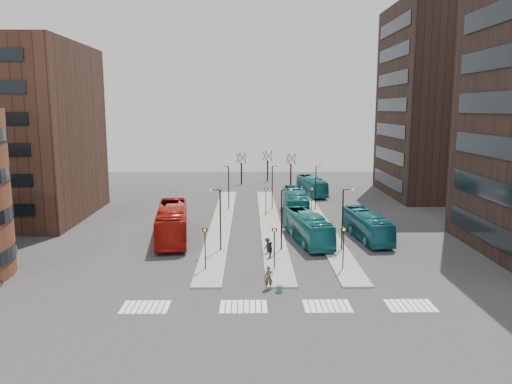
{
  "coord_description": "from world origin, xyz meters",
  "views": [
    {
      "loc": [
        -0.58,
        -29.77,
        13.99
      ],
      "look_at": [
        0.17,
        23.57,
        5.0
      ],
      "focal_mm": 35.0,
      "sensor_mm": 36.0,
      "label": 1
    }
  ],
  "objects_px": {
    "traveller": "(269,278)",
    "teal_bus_a": "(308,228)",
    "teal_bus_b": "(295,203)",
    "teal_bus_d": "(312,186)",
    "commuter_c": "(267,246)",
    "red_bus": "(172,223)",
    "commuter_b": "(271,250)",
    "suitcase": "(279,289)",
    "teal_bus_c": "(367,226)",
    "commuter_a": "(168,244)"
  },
  "relations": [
    {
      "from": "suitcase",
      "to": "teal_bus_d",
      "type": "height_order",
      "value": "teal_bus_d"
    },
    {
      "from": "traveller",
      "to": "commuter_c",
      "type": "distance_m",
      "value": 9.5
    },
    {
      "from": "teal_bus_a",
      "to": "commuter_c",
      "type": "height_order",
      "value": "teal_bus_a"
    },
    {
      "from": "commuter_b",
      "to": "commuter_a",
      "type": "bearing_deg",
      "value": 68.46
    },
    {
      "from": "teal_bus_c",
      "to": "commuter_c",
      "type": "distance_m",
      "value": 12.31
    },
    {
      "from": "red_bus",
      "to": "traveller",
      "type": "bearing_deg",
      "value": -64.07
    },
    {
      "from": "teal_bus_a",
      "to": "teal_bus_c",
      "type": "bearing_deg",
      "value": 0.11
    },
    {
      "from": "teal_bus_a",
      "to": "commuter_c",
      "type": "relative_size",
      "value": 6.88
    },
    {
      "from": "teal_bus_d",
      "to": "commuter_b",
      "type": "bearing_deg",
      "value": -112.23
    },
    {
      "from": "teal_bus_d",
      "to": "traveller",
      "type": "xyz_separation_m",
      "value": [
        -8.69,
        -42.98,
        -0.55
      ]
    },
    {
      "from": "suitcase",
      "to": "traveller",
      "type": "distance_m",
      "value": 1.24
    },
    {
      "from": "teal_bus_a",
      "to": "commuter_a",
      "type": "relative_size",
      "value": 6.43
    },
    {
      "from": "teal_bus_d",
      "to": "commuter_c",
      "type": "xyz_separation_m",
      "value": [
        -8.44,
        -33.48,
        -0.66
      ]
    },
    {
      "from": "traveller",
      "to": "commuter_c",
      "type": "height_order",
      "value": "traveller"
    },
    {
      "from": "commuter_a",
      "to": "teal_bus_a",
      "type": "bearing_deg",
      "value": -160.94
    },
    {
      "from": "commuter_a",
      "to": "commuter_c",
      "type": "relative_size",
      "value": 1.07
    },
    {
      "from": "red_bus",
      "to": "teal_bus_a",
      "type": "relative_size",
      "value": 1.18
    },
    {
      "from": "teal_bus_d",
      "to": "traveller",
      "type": "relative_size",
      "value": 5.73
    },
    {
      "from": "teal_bus_b",
      "to": "traveller",
      "type": "xyz_separation_m",
      "value": [
        -4.57,
        -27.14,
        -0.75
      ]
    },
    {
      "from": "traveller",
      "to": "commuter_c",
      "type": "bearing_deg",
      "value": 87.3
    },
    {
      "from": "red_bus",
      "to": "traveller",
      "type": "relative_size",
      "value": 7.11
    },
    {
      "from": "teal_bus_c",
      "to": "commuter_b",
      "type": "bearing_deg",
      "value": -151.87
    },
    {
      "from": "suitcase",
      "to": "traveller",
      "type": "relative_size",
      "value": 0.3
    },
    {
      "from": "commuter_a",
      "to": "teal_bus_b",
      "type": "bearing_deg",
      "value": -125.56
    },
    {
      "from": "teal_bus_a",
      "to": "commuter_b",
      "type": "relative_size",
      "value": 6.59
    },
    {
      "from": "suitcase",
      "to": "teal_bus_c",
      "type": "relative_size",
      "value": 0.05
    },
    {
      "from": "teal_bus_b",
      "to": "teal_bus_d",
      "type": "distance_m",
      "value": 16.37
    },
    {
      "from": "traveller",
      "to": "suitcase",
      "type": "bearing_deg",
      "value": -42.91
    },
    {
      "from": "teal_bus_a",
      "to": "teal_bus_b",
      "type": "bearing_deg",
      "value": 81.08
    },
    {
      "from": "traveller",
      "to": "commuter_b",
      "type": "bearing_deg",
      "value": 85.3
    },
    {
      "from": "teal_bus_b",
      "to": "commuter_b",
      "type": "distance_m",
      "value": 19.77
    },
    {
      "from": "commuter_b",
      "to": "traveller",
      "type": "bearing_deg",
      "value": 168.31
    },
    {
      "from": "teal_bus_d",
      "to": "teal_bus_c",
      "type": "bearing_deg",
      "value": -93.92
    },
    {
      "from": "suitcase",
      "to": "commuter_b",
      "type": "xyz_separation_m",
      "value": [
        -0.31,
        8.52,
        0.57
      ]
    },
    {
      "from": "suitcase",
      "to": "red_bus",
      "type": "xyz_separation_m",
      "value": [
        -10.61,
        15.9,
        1.55
      ]
    },
    {
      "from": "red_bus",
      "to": "commuter_b",
      "type": "relative_size",
      "value": 7.78
    },
    {
      "from": "traveller",
      "to": "teal_bus_a",
      "type": "bearing_deg",
      "value": 70.29
    },
    {
      "from": "teal_bus_b",
      "to": "commuter_c",
      "type": "xyz_separation_m",
      "value": [
        -4.33,
        -17.64,
        -0.87
      ]
    },
    {
      "from": "red_bus",
      "to": "teal_bus_c",
      "type": "xyz_separation_m",
      "value": [
        21.04,
        -0.15,
        -0.36
      ]
    },
    {
      "from": "commuter_b",
      "to": "teal_bus_d",
      "type": "bearing_deg",
      "value": -21.36
    },
    {
      "from": "teal_bus_c",
      "to": "traveller",
      "type": "distance_m",
      "value": 18.77
    },
    {
      "from": "red_bus",
      "to": "commuter_a",
      "type": "height_order",
      "value": "red_bus"
    },
    {
      "from": "teal_bus_d",
      "to": "commuter_a",
      "type": "xyz_separation_m",
      "value": [
        -18.18,
        -32.8,
        -0.61
      ]
    },
    {
      "from": "commuter_a",
      "to": "commuter_b",
      "type": "distance_m",
      "value": 10.25
    },
    {
      "from": "teal_bus_a",
      "to": "traveller",
      "type": "distance_m",
      "value": 14.73
    },
    {
      "from": "teal_bus_a",
      "to": "teal_bus_c",
      "type": "xyz_separation_m",
      "value": [
        6.54,
        1.09,
        -0.08
      ]
    },
    {
      "from": "teal_bus_b",
      "to": "commuter_a",
      "type": "distance_m",
      "value": 22.05
    },
    {
      "from": "suitcase",
      "to": "teal_bus_a",
      "type": "relative_size",
      "value": 0.05
    },
    {
      "from": "suitcase",
      "to": "teal_bus_b",
      "type": "bearing_deg",
      "value": 85.85
    },
    {
      "from": "teal_bus_a",
      "to": "teal_bus_d",
      "type": "distance_m",
      "value": 29.29
    }
  ]
}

